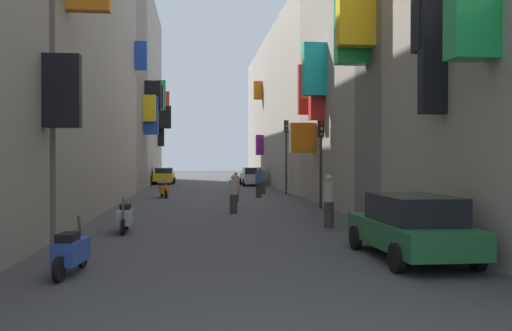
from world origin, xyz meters
name	(u,v)px	position (x,y,z in m)	size (l,w,h in m)	color
ground_plane	(214,196)	(0.00, 30.00, 0.00)	(140.00, 140.00, 0.00)	#424244
building_left_mid_b	(46,7)	(-8.00, 22.63, 9.30)	(7.29, 20.92, 18.59)	gray
building_left_mid_c	(101,81)	(-7.98, 37.23, 7.94)	(7.24, 8.26, 15.90)	slate
building_left_far	(125,93)	(-7.99, 50.68, 8.66)	(7.38, 18.64, 17.33)	gray
building_right_mid_a	(446,23)	(7.94, 15.46, 7.24)	(7.27, 3.05, 14.47)	slate
building_right_mid_b	(381,80)	(7.98, 22.59, 6.15)	(7.31, 11.20, 12.30)	#9E9384
building_right_mid_c	(299,111)	(8.00, 44.09, 6.46)	(6.80, 31.82, 12.92)	#B2A899
parked_car_green	(411,226)	(3.74, 8.28, 0.76)	(1.88, 4.29, 1.47)	#236638
parked_car_yellow	(164,175)	(-3.95, 46.37, 0.77)	(1.90, 4.47, 1.44)	gold
parked_car_silver	(252,176)	(3.65, 42.62, 0.80)	(1.86, 4.50, 1.52)	#B7B7BC
scooter_silver	(125,217)	(-3.31, 13.74, 0.46)	(0.49, 1.89, 1.13)	#ADADB2
scooter_orange	(164,190)	(-2.97, 28.80, 0.46)	(0.68, 1.84, 1.13)	orange
scooter_blue	(71,251)	(-3.55, 7.45, 0.46)	(0.55, 1.86, 1.13)	#2D4CAD
pedestrian_crossing	(329,201)	(3.28, 14.12, 0.88)	(0.51, 0.51, 1.76)	#3A3A3A
pedestrian_near_left	(236,187)	(1.00, 25.23, 0.78)	(0.50, 0.50, 1.58)	#3F3F3F
pedestrian_near_right	(259,182)	(2.52, 27.98, 0.90)	(0.39, 0.39, 1.80)	#282828
pedestrian_mid_street	(233,194)	(0.46, 19.21, 0.80)	(0.48, 0.48, 1.61)	#363636
pedestrian_far_away	(263,181)	(3.19, 31.38, 0.86)	(0.51, 0.51, 1.72)	#393939
traffic_light_near_corner	(321,148)	(4.60, 21.00, 2.75)	(0.26, 0.34, 4.02)	#2D2D2D
traffic_light_far_corner	(286,145)	(4.61, 30.74, 3.18)	(0.26, 0.34, 4.72)	#2D2D2D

